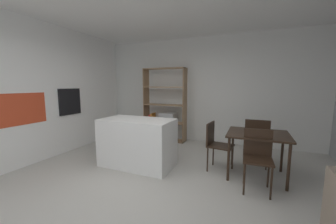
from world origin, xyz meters
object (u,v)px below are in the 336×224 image
dining_table (258,138)px  dining_chair_island_side (216,142)px  open_bookshelf (165,111)px  dining_chair_near (258,154)px  dining_chair_far (257,138)px  built_in_oven (70,102)px  kitchen_island (138,142)px

dining_table → dining_chair_island_side: (-0.70, 0.01, -0.14)m
open_bookshelf → dining_chair_near: (2.38, -1.95, -0.30)m
dining_table → dining_chair_far: size_ratio=1.04×
built_in_oven → dining_table: bearing=2.9°
dining_chair_far → dining_chair_island_side: (-0.69, -0.43, -0.03)m
open_bookshelf → dining_chair_island_side: size_ratio=2.30×
built_in_oven → open_bookshelf: size_ratio=0.30×
dining_table → dining_chair_far: dining_chair_far is taller
open_bookshelf → dining_chair_far: bearing=-23.9°
built_in_oven → kitchen_island: built_in_oven is taller
kitchen_island → open_bookshelf: (-0.26, 1.88, 0.39)m
dining_chair_far → open_bookshelf: bearing=-22.9°
dining_chair_far → dining_chair_near: 0.89m
dining_chair_island_side → dining_table: bearing=-84.0°
dining_table → dining_chair_near: bearing=-90.4°
open_bookshelf → dining_chair_near: 3.09m
built_in_oven → dining_table: size_ratio=0.63×
built_in_oven → dining_chair_island_side: 3.43m
open_bookshelf → dining_chair_far: (2.38, -1.06, -0.28)m
dining_table → dining_chair_far: 0.46m
kitchen_island → dining_chair_far: 2.28m
built_in_oven → open_bookshelf: bearing=45.4°
dining_chair_far → dining_chair_island_side: size_ratio=1.06×
dining_table → dining_chair_far: (-0.00, 0.44, -0.11)m
dining_chair_near → dining_chair_island_side: bearing=144.2°
built_in_oven → dining_chair_island_side: built_in_oven is taller
dining_table → dining_chair_near: 0.47m
dining_table → dining_chair_far: bearing=90.2°
built_in_oven → dining_chair_island_side: (3.37, 0.22, -0.65)m
open_bookshelf → dining_chair_island_side: 2.27m
dining_table → dining_chair_island_side: size_ratio=1.10×
kitchen_island → dining_chair_island_side: bearing=15.3°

